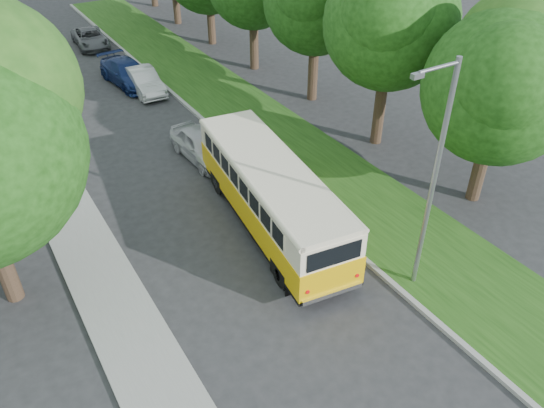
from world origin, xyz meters
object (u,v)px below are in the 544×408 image
car_blue (128,73)px  car_grey (90,38)px  car_silver (202,145)px  vintage_bus (271,196)px  lamppost_far (7,56)px  car_white (144,81)px  lamppost_near (433,176)px

car_blue → car_grey: bearing=83.0°
car_silver → car_grey: 18.88m
vintage_bus → car_silver: size_ratio=2.29×
lamppost_far → car_white: size_ratio=1.79×
car_blue → car_silver: bearing=-97.2°
lamppost_near → lamppost_far: (-8.91, 18.50, -0.25)m
car_white → vintage_bus: bearing=-90.0°
lamppost_far → car_blue: (6.66, 3.75, -3.39)m
vintage_bus → lamppost_near: bearing=-58.6°
lamppost_near → car_white: 20.96m
car_grey → vintage_bus: bearing=-86.9°
car_white → car_grey: bearing=94.1°
vintage_bus → car_silver: bearing=97.0°
lamppost_near → lamppost_far: bearing=115.7°
lamppost_near → car_silver: 12.37m
vintage_bus → car_grey: 25.15m
lamppost_near → car_blue: 22.66m
lamppost_far → car_silver: 10.11m
car_silver → car_white: bearing=83.8°
lamppost_far → car_grey: bearing=60.7°
lamppost_near → vintage_bus: size_ratio=0.83×
vintage_bus → car_blue: 16.95m
lamppost_near → car_white: bearing=95.1°
car_silver → car_white: (0.51, 8.97, -0.03)m
lamppost_near → car_silver: bearing=101.5°
vintage_bus → car_silver: 6.30m
vintage_bus → lamppost_far: bearing=123.6°
lamppost_far → lamppost_near: bearing=-64.3°
car_grey → lamppost_near: bearing=-82.3°
lamppost_far → car_blue: 8.36m
lamppost_far → vintage_bus: size_ratio=0.78×
car_white → lamppost_near: bearing=-82.8°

